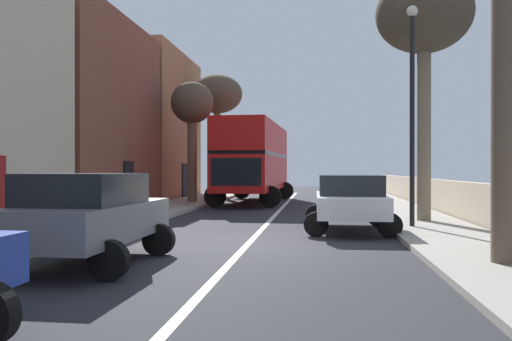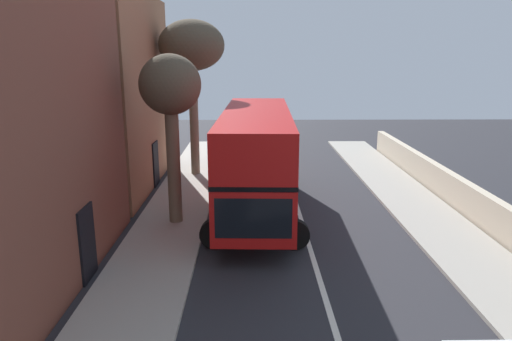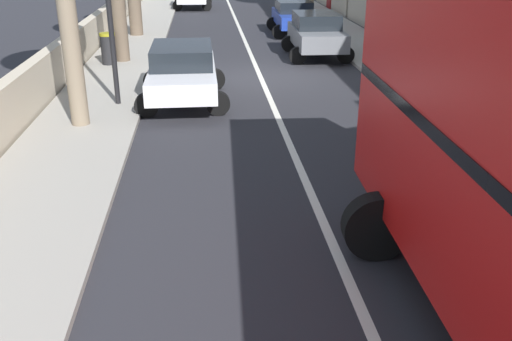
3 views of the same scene
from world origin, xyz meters
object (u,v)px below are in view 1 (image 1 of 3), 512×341
at_px(street_tree_left_4, 217,96).
at_px(lamppost_right, 412,97).
at_px(parked_car_grey_left_1, 88,214).
at_px(street_tree_right_3, 424,19).
at_px(parked_car_white_right_4, 349,199).
at_px(street_tree_left_2, 192,108).
at_px(double_decker_bus, 254,158).

xyz_separation_m(street_tree_left_4, lamppost_right, (9.09, -17.80, -2.60)).
relative_size(parked_car_grey_left_1, street_tree_right_3, 0.51).
distance_m(parked_car_grey_left_1, street_tree_left_4, 24.97).
xyz_separation_m(parked_car_white_right_4, street_tree_left_2, (-7.21, 11.15, 3.94)).
bearing_deg(street_tree_left_2, lamppost_right, -49.84).
height_order(double_decker_bus, lamppost_right, lamppost_right).
relative_size(street_tree_left_4, lamppost_right, 1.22).
xyz_separation_m(double_decker_bus, parked_car_white_right_4, (4.20, -12.33, -1.44)).
bearing_deg(parked_car_grey_left_1, street_tree_left_4, 95.40).
bearing_deg(street_tree_left_4, street_tree_left_2, -89.35).
bearing_deg(double_decker_bus, parked_car_grey_left_1, -92.50).
bearing_deg(street_tree_right_3, parked_car_grey_left_1, -132.21).
bearing_deg(lamppost_right, double_decker_bus, 116.82).
height_order(double_decker_bus, street_tree_left_2, street_tree_left_2).
height_order(parked_car_grey_left_1, street_tree_left_2, street_tree_left_2).
bearing_deg(double_decker_bus, parked_car_white_right_4, -71.19).
bearing_deg(double_decker_bus, street_tree_right_3, -56.51).
bearing_deg(parked_car_grey_left_1, street_tree_right_3, 47.79).
height_order(parked_car_grey_left_1, street_tree_left_4, street_tree_left_4).
bearing_deg(lamppost_right, parked_car_white_right_4, -165.51).
bearing_deg(street_tree_right_3, parked_car_white_right_4, -137.67).
xyz_separation_m(double_decker_bus, street_tree_left_2, (-3.01, -1.19, 2.50)).
bearing_deg(double_decker_bus, lamppost_right, -63.18).
xyz_separation_m(parked_car_grey_left_1, street_tree_left_2, (-2.21, 17.13, 3.91)).
bearing_deg(street_tree_left_4, street_tree_right_3, -58.63).
distance_m(street_tree_right_3, street_tree_left_4, 18.76).
bearing_deg(parked_car_white_right_4, street_tree_right_3, 42.33).
relative_size(parked_car_white_right_4, lamppost_right, 0.70).
xyz_separation_m(double_decker_bus, street_tree_left_4, (-3.09, 5.93, 4.06)).
relative_size(parked_car_white_right_4, street_tree_right_3, 0.57).
distance_m(parked_car_grey_left_1, lamppost_right, 9.80).
bearing_deg(lamppost_right, street_tree_left_4, 117.06).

